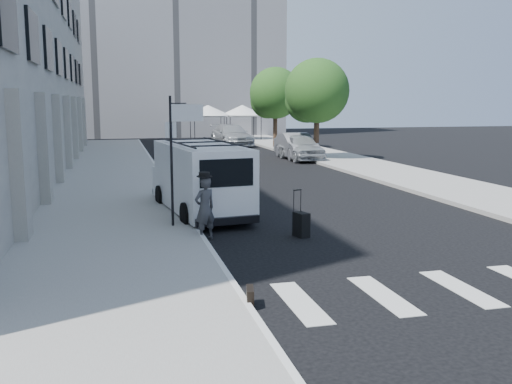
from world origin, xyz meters
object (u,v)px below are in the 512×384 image
parked_car_b (296,146)px  parked_car_c (232,135)px  parked_car_a (301,147)px  businessman (205,208)px  briefcase (250,297)px  cargo_van (199,178)px  suitcase (301,224)px

parked_car_b → parked_car_c: 11.31m
parked_car_a → parked_car_b: parked_car_a is taller
businessman → parked_car_a: size_ratio=0.35×
briefcase → cargo_van: size_ratio=0.07×
suitcase → cargo_van: cargo_van is taller
businessman → parked_car_b: (8.70, 19.42, -0.02)m
briefcase → suitcase: (2.49, 4.72, 0.15)m
parked_car_c → businessman: bearing=-107.9°
suitcase → parked_car_c: bearing=66.3°
briefcase → parked_car_c: parked_car_c is taller
parked_car_a → parked_car_c: (-1.80, 12.14, 0.05)m
businessman → parked_car_c: (6.90, 30.59, 0.03)m
suitcase → parked_car_a: size_ratio=0.26×
cargo_van → parked_car_b: bearing=55.1°
briefcase → suitcase: bearing=73.4°
cargo_van → briefcase: bearing=-99.8°
cargo_van → parked_car_b: size_ratio=1.24×
businessman → briefcase: bearing=63.7°
suitcase → parked_car_c: (4.41, 30.87, 0.52)m
suitcase → cargo_van: (-2.12, 3.78, 0.81)m
businessman → parked_car_c: bearing=-129.0°
cargo_van → parked_car_b: (8.33, 15.92, -0.35)m
briefcase → parked_car_a: bearing=80.9°
cargo_van → parked_car_c: size_ratio=1.02×
parked_car_c → parked_car_a: bearing=-86.8°
briefcase → parked_car_b: size_ratio=0.09×
parked_car_a → parked_car_b: 0.98m
parked_car_c → suitcase: bearing=-103.3°
cargo_van → parked_car_a: size_ratio=1.28×
suitcase → parked_car_b: parked_car_b is taller
suitcase → parked_car_b: bearing=56.9°
cargo_van → parked_car_a: cargo_van is taller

